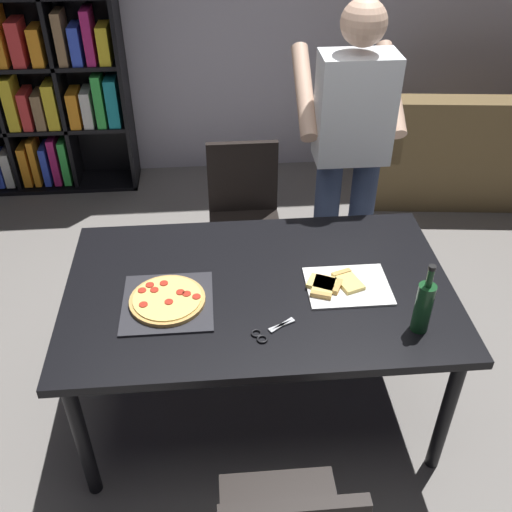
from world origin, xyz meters
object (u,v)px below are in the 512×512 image
couch (479,155)px  person_serving_pizza (350,148)px  dining_table (259,297)px  kitchen_scissors (267,332)px  bookshelf (29,69)px  pepperoni_pizza_on_tray (167,301)px  wine_bottle (424,306)px  chair_far_side (244,209)px

couch → person_serving_pizza: person_serving_pizza is taller
dining_table → kitchen_scissors: size_ratio=8.75×
bookshelf → pepperoni_pizza_on_tray: size_ratio=5.15×
dining_table → bookshelf: 2.81m
dining_table → couch: size_ratio=0.95×
person_serving_pizza → kitchen_scissors: size_ratio=9.08×
dining_table → pepperoni_pizza_on_tray: pepperoni_pizza_on_tray is taller
couch → bookshelf: bookshelf is taller
wine_bottle → kitchen_scissors: 0.62m
chair_far_side → wine_bottle: bearing=-65.2°
couch → person_serving_pizza: bearing=-138.3°
pepperoni_pizza_on_tray → kitchen_scissors: pepperoni_pizza_on_tray is taller
couch → kitchen_scissors: bearing=-129.5°
chair_far_side → couch: size_ratio=0.51×
chair_far_side → couch: chair_far_side is taller
bookshelf → dining_table: bearing=-58.2°
dining_table → chair_far_side: 1.02m
pepperoni_pizza_on_tray → chair_far_side: bearing=70.3°
couch → kitchen_scissors: (-1.89, -2.29, 0.45)m
couch → pepperoni_pizza_on_tray: (-2.29, -2.07, 0.46)m
person_serving_pizza → kitchen_scissors: bearing=-116.5°
bookshelf → kitchen_scissors: size_ratio=10.12×
chair_far_side → couch: bearing=27.3°
dining_table → wine_bottle: size_ratio=5.34×
dining_table → chair_far_side: bearing=90.0°
couch → person_serving_pizza: (-1.34, -1.20, 0.70)m
wine_bottle → kitchen_scissors: bearing=177.8°
bookshelf → pepperoni_pizza_on_tray: bearing=-66.3°
bookshelf → couch: bearing=-6.5°
chair_far_side → kitchen_scissors: chair_far_side is taller
person_serving_pizza → chair_far_side: bearing=158.1°
kitchen_scissors → chair_far_side: bearing=90.4°
couch → bookshelf: bearing=173.5°
dining_table → couch: 2.77m
dining_table → person_serving_pizza: 1.01m
person_serving_pizza → wine_bottle: 1.12m
chair_far_side → pepperoni_pizza_on_tray: chair_far_side is taller
chair_far_side → person_serving_pizza: size_ratio=0.51×
couch → chair_far_side: bearing=-152.7°
kitchen_scissors → pepperoni_pizza_on_tray: bearing=152.2°
dining_table → couch: (1.89, 1.99, -0.38)m
chair_far_side → kitchen_scissors: (0.01, -1.31, 0.24)m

